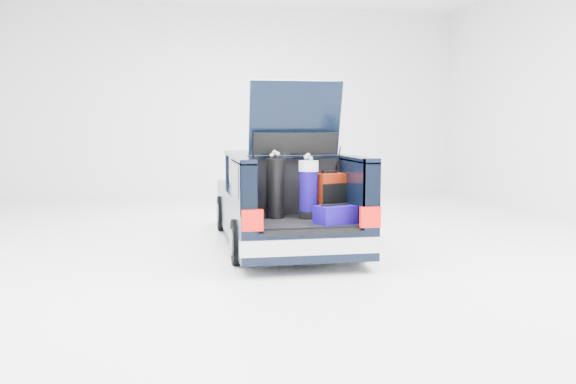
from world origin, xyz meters
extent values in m
plane|color=white|center=(0.00, 0.00, 0.00)|extent=(14.00, 14.00, 0.00)
cube|color=black|center=(0.00, 0.65, 0.50)|extent=(1.75, 3.00, 0.70)
cube|color=black|center=(0.00, 2.22, 0.40)|extent=(1.70, 0.30, 0.50)
cube|color=#B4B4BB|center=(0.00, 2.36, 0.33)|extent=(1.72, 0.10, 0.22)
cube|color=black|center=(0.00, 0.15, 1.12)|extent=(1.55, 1.95, 0.54)
cube|color=black|center=(0.00, 0.15, 1.41)|extent=(1.62, 2.05, 0.06)
cube|color=black|center=(0.00, -1.50, 0.35)|extent=(1.75, 1.30, 0.40)
cube|color=black|center=(0.00, -1.48, 0.57)|extent=(1.32, 1.18, 0.05)
cube|color=black|center=(-0.78, -1.50, 0.97)|extent=(0.20, 1.30, 0.85)
cube|color=black|center=(0.78, -1.50, 0.97)|extent=(0.20, 1.30, 0.85)
cube|color=black|center=(-0.78, -1.50, 1.41)|extent=(0.20, 1.30, 0.06)
cube|color=black|center=(0.78, -1.50, 1.41)|extent=(0.20, 1.30, 0.06)
cube|color=black|center=(0.00, -0.88, 0.97)|extent=(1.36, 0.08, 0.84)
cube|color=#B4B4BB|center=(0.00, -2.18, 0.38)|extent=(1.80, 0.12, 0.20)
cube|color=#B90E07|center=(-0.74, -2.15, 0.72)|extent=(0.26, 0.07, 0.26)
cube|color=#B90E07|center=(0.74, -2.15, 0.72)|extent=(0.26, 0.07, 0.26)
cube|color=black|center=(0.00, -2.15, 0.56)|extent=(1.20, 0.06, 0.06)
cube|color=black|center=(0.00, -1.05, 1.96)|extent=(1.28, 0.33, 1.03)
cube|color=black|center=(0.00, -1.01, 2.10)|extent=(0.95, 0.17, 0.54)
cylinder|color=black|center=(-0.82, 1.45, 0.31)|extent=(0.20, 0.62, 0.62)
cylinder|color=slate|center=(-0.82, 1.45, 0.31)|extent=(0.23, 0.36, 0.36)
cylinder|color=black|center=(0.82, 1.45, 0.31)|extent=(0.20, 0.62, 0.62)
cylinder|color=slate|center=(0.82, 1.45, 0.31)|extent=(0.23, 0.36, 0.36)
cylinder|color=black|center=(-0.82, -1.35, 0.31)|extent=(0.20, 0.62, 0.62)
cylinder|color=slate|center=(-0.82, -1.35, 0.31)|extent=(0.23, 0.36, 0.36)
cylinder|color=black|center=(0.82, -1.35, 0.31)|extent=(0.20, 0.62, 0.62)
cylinder|color=slate|center=(0.82, -1.35, 0.31)|extent=(0.23, 0.36, 0.36)
cube|color=maroon|center=(0.45, -1.24, 0.90)|extent=(0.45, 0.37, 0.61)
cube|color=black|center=(0.45, -1.24, 1.22)|extent=(0.25, 0.14, 0.03)
cube|color=black|center=(0.45, -1.36, 0.84)|extent=(0.38, 0.16, 0.46)
cylinder|color=black|center=(-0.31, -1.21, 1.01)|extent=(0.27, 0.29, 0.83)
cube|color=white|center=(-0.31, -1.10, 1.04)|extent=(0.10, 0.02, 0.29)
sphere|color=#99999E|center=(-0.35, -1.19, 1.46)|extent=(0.07, 0.07, 0.07)
sphere|color=#99999E|center=(-0.28, -1.24, 1.48)|extent=(0.07, 0.07, 0.07)
cylinder|color=black|center=(0.13, -1.33, 0.65)|extent=(0.33, 0.33, 0.10)
cylinder|color=#110466|center=(0.13, -1.33, 0.98)|extent=(0.31, 0.31, 0.56)
cylinder|color=white|center=(0.13, -1.33, 1.31)|extent=(0.33, 0.33, 0.14)
sphere|color=#99999E|center=(0.16, -1.31, 1.42)|extent=(0.07, 0.07, 0.07)
sphere|color=#99999E|center=(0.13, -1.29, 1.46)|extent=(0.07, 0.07, 0.07)
cube|color=#110466|center=(0.37, -1.85, 0.72)|extent=(0.57, 0.46, 0.23)
cylinder|color=black|center=(0.37, -1.85, 0.84)|extent=(0.41, 0.17, 0.03)
camera|label=1|loc=(-1.62, -9.36, 1.82)|focal=38.00mm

